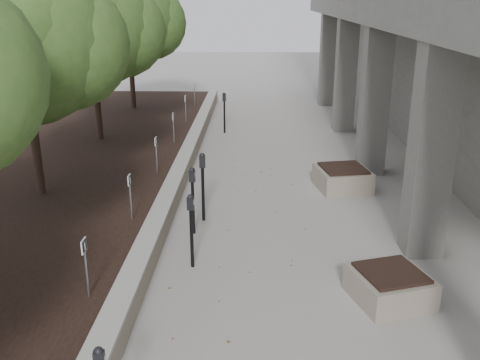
# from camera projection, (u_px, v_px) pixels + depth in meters

# --- Properties ---
(retaining_wall) EXTENTS (0.39, 26.00, 0.50)m
(retaining_wall) POSITION_uv_depth(u_px,v_px,m) (175.00, 185.00, 13.44)
(retaining_wall) COLOR gray
(retaining_wall) RESTS_ON ground
(planting_bed) EXTENTS (7.00, 26.00, 0.40)m
(planting_bed) POSITION_uv_depth(u_px,v_px,m) (30.00, 186.00, 13.55)
(planting_bed) COLOR black
(planting_bed) RESTS_ON ground
(crabapple_tree_3) EXTENTS (4.60, 4.00, 5.44)m
(crabapple_tree_3) POSITION_uv_depth(u_px,v_px,m) (27.00, 75.00, 11.64)
(crabapple_tree_3) COLOR #386125
(crabapple_tree_3) RESTS_ON planting_bed
(crabapple_tree_4) EXTENTS (4.60, 4.00, 5.44)m
(crabapple_tree_4) POSITION_uv_depth(u_px,v_px,m) (93.00, 52.00, 16.36)
(crabapple_tree_4) COLOR #386125
(crabapple_tree_4) RESTS_ON planting_bed
(crabapple_tree_5) EXTENTS (4.60, 4.00, 5.44)m
(crabapple_tree_5) POSITION_uv_depth(u_px,v_px,m) (129.00, 39.00, 21.09)
(crabapple_tree_5) COLOR #386125
(crabapple_tree_5) RESTS_ON planting_bed
(parking_sign_3) EXTENTS (0.04, 0.22, 0.96)m
(parking_sign_3) POSITION_uv_depth(u_px,v_px,m) (86.00, 268.00, 8.05)
(parking_sign_3) COLOR black
(parking_sign_3) RESTS_ON planting_bed
(parking_sign_4) EXTENTS (0.04, 0.22, 0.96)m
(parking_sign_4) POSITION_uv_depth(u_px,v_px,m) (130.00, 197.00, 10.88)
(parking_sign_4) COLOR black
(parking_sign_4) RESTS_ON planting_bed
(parking_sign_5) EXTENTS (0.04, 0.22, 0.96)m
(parking_sign_5) POSITION_uv_depth(u_px,v_px,m) (156.00, 155.00, 13.72)
(parking_sign_5) COLOR black
(parking_sign_5) RESTS_ON planting_bed
(parking_sign_6) EXTENTS (0.04, 0.22, 0.96)m
(parking_sign_6) POSITION_uv_depth(u_px,v_px,m) (174.00, 128.00, 16.55)
(parking_sign_6) COLOR black
(parking_sign_6) RESTS_ON planting_bed
(parking_sign_7) EXTENTS (0.04, 0.22, 0.96)m
(parking_sign_7) POSITION_uv_depth(u_px,v_px,m) (186.00, 109.00, 19.39)
(parking_sign_7) COLOR black
(parking_sign_7) RESTS_ON planting_bed
(parking_sign_8) EXTENTS (0.04, 0.22, 0.96)m
(parking_sign_8) POSITION_uv_depth(u_px,v_px,m) (195.00, 94.00, 22.23)
(parking_sign_8) COLOR black
(parking_sign_8) RESTS_ON planting_bed
(parking_meter_2) EXTENTS (0.16, 0.12, 1.43)m
(parking_meter_2) POSITION_uv_depth(u_px,v_px,m) (191.00, 231.00, 9.71)
(parking_meter_2) COLOR black
(parking_meter_2) RESTS_ON ground
(parking_meter_3) EXTENTS (0.16, 0.12, 1.56)m
(parking_meter_3) POSITION_uv_depth(u_px,v_px,m) (203.00, 187.00, 11.73)
(parking_meter_3) COLOR black
(parking_meter_3) RESTS_ON ground
(parking_meter_4) EXTENTS (0.15, 0.12, 1.46)m
(parking_meter_4) POSITION_uv_depth(u_px,v_px,m) (193.00, 201.00, 11.09)
(parking_meter_4) COLOR black
(parking_meter_4) RESTS_ON ground
(parking_meter_5) EXTENTS (0.15, 0.11, 1.48)m
(parking_meter_5) POSITION_uv_depth(u_px,v_px,m) (224.00, 113.00, 19.34)
(parking_meter_5) COLOR black
(parking_meter_5) RESTS_ON ground
(planter_front) EXTENTS (1.43, 1.43, 0.53)m
(planter_front) POSITION_uv_depth(u_px,v_px,m) (390.00, 285.00, 8.77)
(planter_front) COLOR gray
(planter_front) RESTS_ON ground
(planter_back) EXTENTS (1.48, 1.48, 0.59)m
(planter_back) POSITION_uv_depth(u_px,v_px,m) (343.00, 178.00, 13.85)
(planter_back) COLOR gray
(planter_back) RESTS_ON ground
(berry_scatter) EXTENTS (3.30, 14.10, 0.02)m
(berry_scatter) POSITION_uv_depth(u_px,v_px,m) (239.00, 273.00, 9.69)
(berry_scatter) COLOR maroon
(berry_scatter) RESTS_ON ground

